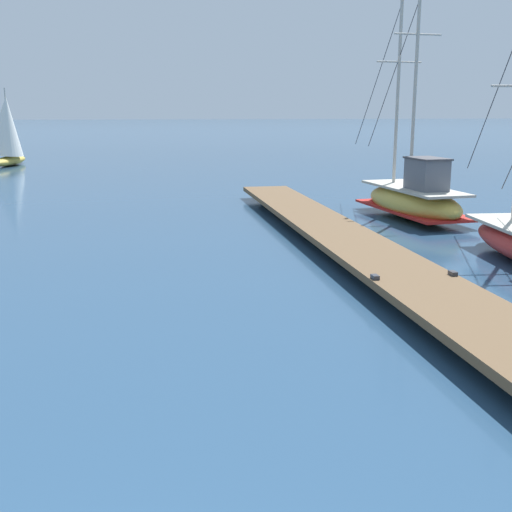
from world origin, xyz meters
TOP-DOWN VIEW (x-y plane):
  - floating_dock at (5.17, 13.66)m, footprint 2.94×21.61m
  - fishing_boat_0 at (8.80, 18.45)m, footprint 2.57×7.50m
  - distant_sailboat at (-9.50, 40.95)m, footprint 2.93×4.66m

SIDE VIEW (x-z plane):
  - floating_dock at x=5.17m, z-range 0.10..0.63m
  - fishing_boat_0 at x=8.80m, z-range -3.03..4.41m
  - distant_sailboat at x=-9.50m, z-range -0.22..4.61m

